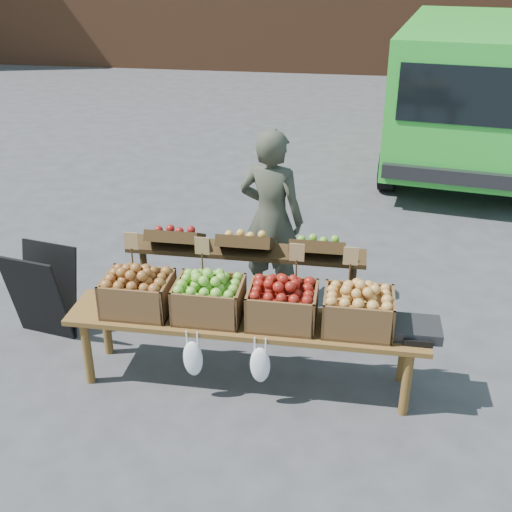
% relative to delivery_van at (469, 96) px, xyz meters
% --- Properties ---
extents(ground, '(80.00, 80.00, 0.00)m').
position_rel_delivery_van_xyz_m(ground, '(-3.04, -6.02, -1.04)').
color(ground, '#3E3E40').
extents(delivery_van, '(2.81, 4.91, 2.08)m').
position_rel_delivery_van_xyz_m(delivery_van, '(0.00, 0.00, 0.00)').
color(delivery_van, green).
rests_on(delivery_van, ground).
extents(vendor, '(0.69, 0.54, 1.67)m').
position_rel_delivery_van_xyz_m(vendor, '(-2.31, -4.52, -0.20)').
color(vendor, '#373B2E').
rests_on(vendor, ground).
extents(chalkboard_sign, '(0.58, 0.39, 0.81)m').
position_rel_delivery_van_xyz_m(chalkboard_sign, '(-4.15, -5.42, -0.63)').
color(chalkboard_sign, black).
rests_on(chalkboard_sign, ground).
extents(back_table, '(2.10, 0.44, 1.04)m').
position_rel_delivery_van_xyz_m(back_table, '(-2.45, -5.10, -0.52)').
color(back_table, '#332310').
rests_on(back_table, ground).
extents(display_bench, '(2.70, 0.56, 0.57)m').
position_rel_delivery_van_xyz_m(display_bench, '(-2.32, -5.82, -0.75)').
color(display_bench, brown).
rests_on(display_bench, ground).
extents(crate_golden_apples, '(0.50, 0.40, 0.28)m').
position_rel_delivery_van_xyz_m(crate_golden_apples, '(-3.15, -5.82, -0.33)').
color(crate_golden_apples, '#A46C31').
rests_on(crate_golden_apples, display_bench).
extents(crate_russet_pears, '(0.50, 0.40, 0.28)m').
position_rel_delivery_van_xyz_m(crate_russet_pears, '(-2.60, -5.82, -0.33)').
color(crate_russet_pears, '#649933').
rests_on(crate_russet_pears, display_bench).
extents(crate_red_apples, '(0.50, 0.40, 0.28)m').
position_rel_delivery_van_xyz_m(crate_red_apples, '(-2.05, -5.82, -0.33)').
color(crate_red_apples, maroon).
rests_on(crate_red_apples, display_bench).
extents(crate_green_apples, '(0.50, 0.40, 0.28)m').
position_rel_delivery_van_xyz_m(crate_green_apples, '(-1.50, -5.82, -0.33)').
color(crate_green_apples, '#B1953A').
rests_on(crate_green_apples, display_bench).
extents(weighing_scale, '(0.34, 0.30, 0.08)m').
position_rel_delivery_van_xyz_m(weighing_scale, '(-1.07, -5.82, -0.43)').
color(weighing_scale, black).
rests_on(weighing_scale, display_bench).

